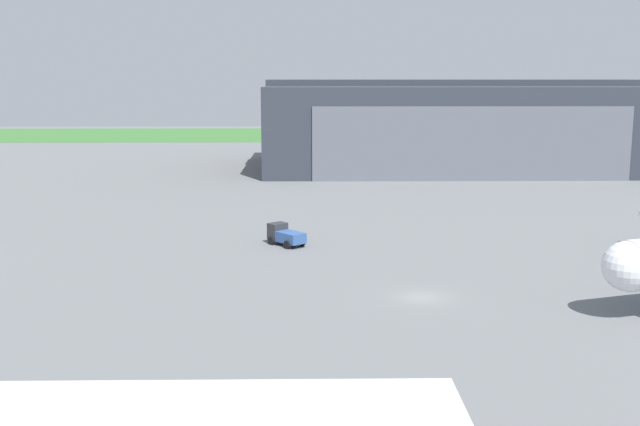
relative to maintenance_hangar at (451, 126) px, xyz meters
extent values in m
plane|color=slate|center=(-19.26, -92.16, -8.33)|extent=(440.00, 440.00, 0.00)
cube|color=#3A7134|center=(-19.26, 87.50, -8.29)|extent=(440.00, 56.00, 0.08)
cube|color=#2D333D|center=(0.00, 0.09, -0.14)|extent=(73.84, 41.25, 16.36)
cube|color=slate|center=(0.00, -20.69, -1.78)|extent=(56.12, 0.30, 13.09)
cube|color=#2D333D|center=(0.00, 0.09, 8.64)|extent=(73.84, 9.90, 1.20)
sphere|color=white|center=(-4.67, -98.16, -4.17)|extent=(3.83, 3.83, 3.83)
cube|color=#2D2D33|center=(-32.20, -70.86, -6.96)|extent=(2.39, 2.34, 1.82)
cube|color=#335693|center=(-30.71, -72.57, -7.31)|extent=(3.50, 3.62, 1.12)
cylinder|color=black|center=(-31.28, -70.31, -7.87)|extent=(0.80, 0.86, 0.91)
cylinder|color=black|center=(-32.87, -71.70, -7.87)|extent=(0.80, 0.86, 0.91)
cylinder|color=black|center=(-29.49, -72.36, -7.87)|extent=(0.80, 0.86, 0.91)
cylinder|color=black|center=(-31.08, -73.75, -7.87)|extent=(0.80, 0.86, 0.91)
camera|label=1|loc=(-28.84, -153.81, 10.02)|focal=42.87mm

